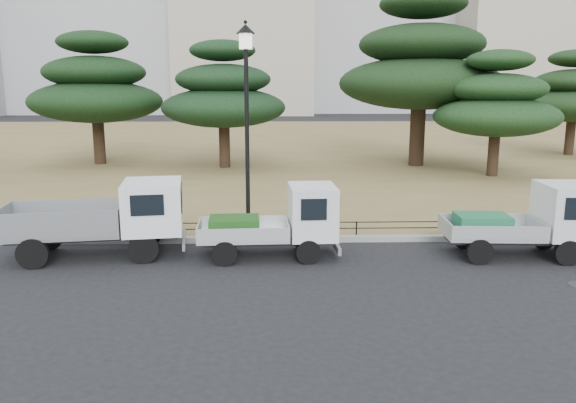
{
  "coord_description": "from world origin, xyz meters",
  "views": [
    {
      "loc": [
        -0.4,
        -12.9,
        4.32
      ],
      "look_at": [
        0.0,
        2.0,
        1.3
      ],
      "focal_mm": 35.0,
      "sensor_mm": 36.0,
      "label": 1
    }
  ],
  "objects_px": {
    "truck_kei_rear": "(529,221)",
    "tarp_pile": "(20,221)",
    "truck_large": "(106,216)",
    "truck_kei_front": "(279,222)",
    "street_lamp": "(246,96)"
  },
  "relations": [
    {
      "from": "truck_kei_rear",
      "to": "tarp_pile",
      "type": "distance_m",
      "value": 14.17
    },
    {
      "from": "truck_large",
      "to": "truck_kei_front",
      "type": "distance_m",
      "value": 4.48
    },
    {
      "from": "truck_kei_rear",
      "to": "street_lamp",
      "type": "distance_m",
      "value": 8.2
    },
    {
      "from": "truck_kei_front",
      "to": "truck_kei_rear",
      "type": "distance_m",
      "value": 6.46
    },
    {
      "from": "truck_kei_front",
      "to": "tarp_pile",
      "type": "bearing_deg",
      "value": 162.23
    },
    {
      "from": "tarp_pile",
      "to": "truck_large",
      "type": "bearing_deg",
      "value": -30.97
    },
    {
      "from": "truck_large",
      "to": "truck_kei_front",
      "type": "relative_size",
      "value": 1.3
    },
    {
      "from": "truck_kei_rear",
      "to": "truck_large",
      "type": "bearing_deg",
      "value": -178.58
    },
    {
      "from": "truck_kei_front",
      "to": "street_lamp",
      "type": "bearing_deg",
      "value": 114.23
    },
    {
      "from": "truck_large",
      "to": "street_lamp",
      "type": "distance_m",
      "value": 4.95
    },
    {
      "from": "street_lamp",
      "to": "tarp_pile",
      "type": "xyz_separation_m",
      "value": [
        -6.66,
        0.31,
        -3.61
      ]
    },
    {
      "from": "street_lamp",
      "to": "truck_kei_front",
      "type": "bearing_deg",
      "value": -62.99
    },
    {
      "from": "tarp_pile",
      "to": "truck_kei_front",
      "type": "bearing_deg",
      "value": -14.98
    },
    {
      "from": "truck_kei_rear",
      "to": "tarp_pile",
      "type": "relative_size",
      "value": 2.35
    },
    {
      "from": "truck_large",
      "to": "truck_kei_rear",
      "type": "bearing_deg",
      "value": -10.08
    }
  ]
}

